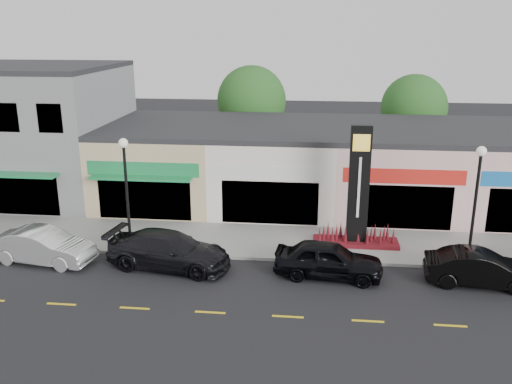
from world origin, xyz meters
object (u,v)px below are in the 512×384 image
car_dark_sedan (169,250)px  car_black_sedan (328,260)px  lamp_west_near (126,183)px  pylon_sign (358,204)px  car_white_van (43,246)px  car_black_conv (481,269)px  lamp_east_near (476,194)px

car_dark_sedan → car_black_sedan: bearing=-82.4°
lamp_west_near → car_black_sedan: lamp_west_near is taller
car_dark_sedan → car_black_sedan: size_ratio=1.20×
pylon_sign → car_black_sedan: bearing=-112.0°
car_white_van → car_dark_sedan: size_ratio=0.85×
car_black_conv → car_white_van: bearing=94.8°
lamp_east_near → car_dark_sedan: 13.98m
lamp_west_near → car_black_conv: 16.32m
lamp_east_near → pylon_sign: pylon_sign is taller
car_black_sedan → car_black_conv: (6.40, -0.12, -0.05)m
lamp_east_near → car_white_van: (-19.58, -1.73, -2.68)m
car_white_van → car_black_conv: car_white_van is taller
lamp_east_near → car_black_sedan: 7.20m
lamp_east_near → car_dark_sedan: (-13.63, -1.63, -2.65)m
lamp_east_near → car_black_sedan: bearing=-164.1°
lamp_west_near → car_black_conv: (15.97, -1.96, -2.72)m
car_white_van → car_dark_sedan: 5.96m
car_white_van → car_black_sedan: (13.16, -0.11, 0.01)m
lamp_west_near → car_white_van: (-3.58, -1.73, -2.68)m
lamp_west_near → lamp_east_near: (16.00, 0.00, 0.00)m
car_white_van → car_black_sedan: 13.16m
lamp_east_near → car_dark_sedan: lamp_east_near is taller
pylon_sign → car_white_van: bearing=-166.8°
lamp_east_near → car_black_sedan: size_ratio=1.16×
lamp_west_near → car_dark_sedan: 3.91m
lamp_west_near → car_black_conv: size_ratio=1.19×
lamp_east_near → lamp_west_near: bearing=180.0°
pylon_sign → car_black_sedan: 4.08m
lamp_east_near → car_white_van: size_ratio=1.13×
lamp_east_near → pylon_sign: 5.42m
pylon_sign → car_black_conv: 6.36m
car_dark_sedan → car_black_sedan: (7.20, -0.21, -0.02)m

